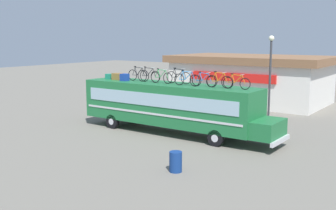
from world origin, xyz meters
name	(u,v)px	position (x,y,z in m)	size (l,w,h in m)	color
ground_plane	(168,132)	(0.00, 0.00, 0.00)	(120.00, 120.00, 0.00)	slate
bus	(171,104)	(0.24, 0.00, 1.82)	(13.26, 2.66, 3.10)	#1E6B38
luggage_bag_1	(109,76)	(-4.89, -0.09, 3.28)	(0.44, 0.40, 0.36)	#1E7F66
luggage_bag_2	(118,77)	(-4.11, -0.09, 3.32)	(0.72, 0.49, 0.44)	olive
luggage_bag_3	(125,77)	(-3.27, -0.36, 3.33)	(0.47, 0.46, 0.47)	#193899
rooftop_bicycle_1	(138,75)	(-2.47, 0.10, 3.50)	(1.74, 0.44, 0.97)	black
rooftop_bicycle_2	(149,76)	(-1.55, 0.02, 3.50)	(1.82, 0.44, 0.98)	black
rooftop_bicycle_3	(161,77)	(-0.47, -0.08, 3.48)	(1.66, 0.44, 0.91)	black
rooftop_bicycle_4	(179,77)	(0.52, 0.36, 3.50)	(1.81, 0.44, 0.98)	black
rooftop_bicycle_5	(187,79)	(1.55, -0.29, 3.48)	(1.78, 0.44, 0.92)	black
rooftop_bicycle_6	(204,80)	(2.56, -0.05, 3.46)	(1.63, 0.44, 0.86)	black
rooftop_bicycle_7	(219,81)	(3.61, -0.10, 3.49)	(1.66, 0.44, 0.94)	black
rooftop_bicycle_8	(236,83)	(4.62, 0.00, 3.46)	(1.67, 0.44, 0.86)	black
roadside_building	(251,78)	(-1.04, 14.63, 2.18)	(14.13, 8.47, 4.27)	silver
trash_bin	(176,162)	(4.69, -6.01, 0.46)	(0.57, 0.57, 0.92)	navy
street_lamp	(270,71)	(4.53, 5.11, 3.72)	(0.35, 0.35, 6.04)	#38383D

